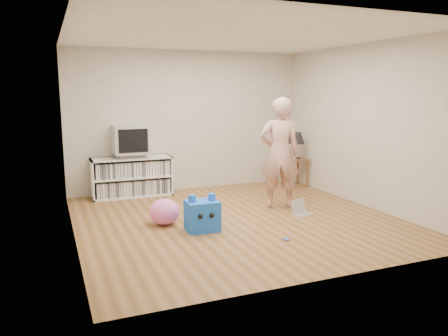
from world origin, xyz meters
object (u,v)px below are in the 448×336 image
Objects in this scene: media_unit at (132,177)px; dvd_deck at (131,155)px; person at (279,153)px; table_lamp at (296,139)px; side_table at (295,165)px; laptop at (301,210)px; plush_pink at (164,212)px; plush_blue at (202,215)px; crt_tv at (131,139)px.

media_unit is 3.11× the size of dvd_deck.
table_lamp is at bearing -110.50° from person.
side_table is 2.05m from laptop.
table_lamp is 1.21× the size of plush_pink.
person is (-1.10, -1.31, 0.46)m from side_table.
plush_blue is at bearing -77.84° from dvd_deck.
table_lamp is (3.13, -0.39, 0.59)m from media_unit.
plush_pink is at bearing -86.99° from media_unit.
side_table is 0.53m from table_lamp.
media_unit is 2.82× the size of plush_blue.
table_lamp is 1.04× the size of plush_blue.
person is at bearing -39.74° from media_unit.
media_unit is 1.90m from plush_pink.
crt_tv reaches higher than media_unit.
media_unit is at bearing 90.00° from dvd_deck.
crt_tv is at bearing 93.04° from plush_pink.
person reaches higher than table_lamp.
media_unit is 2.41m from plush_blue.
person reaches higher than crt_tv.
plush_blue is at bearing 42.74° from person.
plush_blue reaches higher than laptop.
plush_pink is (-3.03, -1.51, -0.76)m from table_lamp.
table_lamp reaches higher than media_unit.
person is at bearing -39.43° from crt_tv.
plush_pink is (0.10, -1.87, -0.84)m from crt_tv.
table_lamp is 3.36m from plush_blue.
laptop is at bearing -44.76° from dvd_deck.
side_table is 1.43× the size of laptop.
crt_tv is at bearing -90.00° from dvd_deck.
crt_tv is 3.15m from table_lamp.
table_lamp is at bearing -6.68° from crt_tv.
laptop is (0.13, -0.47, -0.82)m from person.
table_lamp is at bearing -7.02° from media_unit.
plush_pink is at bearing -153.59° from side_table.
crt_tv reaches higher than plush_blue.
crt_tv is at bearing 173.32° from side_table.
laptop is (2.17, -2.15, -0.68)m from dvd_deck.
dvd_deck reaches higher than plush_blue.
laptop is at bearing -118.46° from side_table.
plush_pink is at bearing 25.42° from person.
side_table reaches higher than plush_blue.
side_table is at bearing -6.68° from crt_tv.
dvd_deck is at bearing 90.00° from crt_tv.
table_lamp is (3.13, -0.37, 0.21)m from dvd_deck.
crt_tv is 2.64m from person.
plush_pink is at bearing -86.96° from crt_tv.
crt_tv is at bearing 114.81° from laptop.
dvd_deck is 1.05× the size of plush_pink.
dvd_deck is at bearing -90.00° from media_unit.
person reaches higher than dvd_deck.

